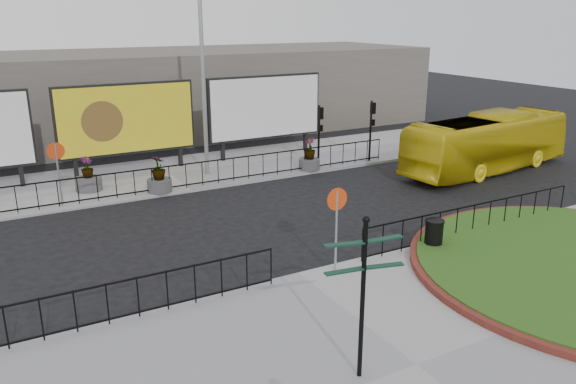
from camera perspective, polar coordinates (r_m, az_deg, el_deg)
ground at (r=16.12m, az=1.00°, el=-8.57°), size 90.00×90.00×0.00m
pavement_near at (r=12.59m, az=12.89°, el=-16.93°), size 30.00×10.00×0.12m
pavement_far at (r=26.54m, az=-11.98°, el=1.79°), size 44.00×6.00×0.12m
railing_near_left at (r=13.89m, az=-20.79°, el=-11.28°), size 10.00×0.10×1.10m
railing_near_right at (r=19.48m, az=18.32°, el=-2.64°), size 9.00×0.10×1.10m
railing_far at (r=24.21m, az=-7.90°, el=1.99°), size 18.00×0.10×1.10m
speed_sign_far at (r=22.66m, az=-22.43°, el=2.99°), size 0.64×0.07×2.47m
speed_sign_near at (r=15.56m, az=4.96°, el=-1.97°), size 0.64×0.07×2.47m
billboard_mid at (r=26.54m, az=-16.07°, el=7.11°), size 6.20×0.31×4.10m
billboard_right at (r=28.87m, az=-2.32°, el=8.58°), size 6.20×0.31×4.10m
lamp_post at (r=25.21m, az=-8.64°, el=12.19°), size 0.74×0.18×9.23m
signal_pole_a at (r=26.31m, az=3.23°, el=6.57°), size 0.22×0.26×3.00m
signal_pole_b at (r=27.99m, az=8.49°, el=7.08°), size 0.22×0.26×3.00m
building_backdrop at (r=35.59m, az=-17.10°, el=9.37°), size 40.00×10.00×5.00m
fingerpost_sign at (r=10.99m, az=7.65°, el=-9.12°), size 1.61×0.54×3.44m
litter_bin at (r=17.95m, az=14.60°, el=-4.22°), size 0.59×0.59×0.98m
bus at (r=28.05m, az=19.63°, el=4.72°), size 9.94×3.41×2.71m
planter_a at (r=24.68m, az=-19.63°, el=1.20°), size 1.07×1.07×1.43m
planter_b at (r=23.65m, az=-12.96°, el=1.31°), size 1.00×1.00×1.52m
planter_c at (r=26.41m, az=2.19°, el=3.46°), size 0.99×0.99×1.52m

